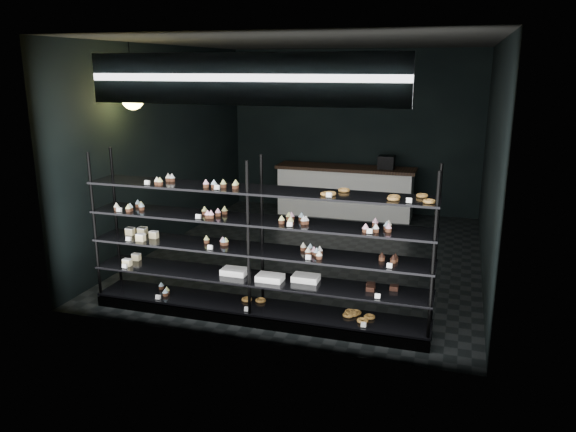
% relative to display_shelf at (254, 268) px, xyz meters
% --- Properties ---
extents(room, '(5.01, 6.01, 3.20)m').
position_rel_display_shelf_xyz_m(room, '(0.08, 2.45, 0.97)').
color(room, black).
rests_on(room, ground).
extents(display_shelf, '(4.00, 0.50, 1.91)m').
position_rel_display_shelf_xyz_m(display_shelf, '(0.00, 0.00, 0.00)').
color(display_shelf, black).
rests_on(display_shelf, room).
extents(signage, '(3.30, 0.05, 0.50)m').
position_rel_display_shelf_xyz_m(signage, '(0.08, -0.48, 2.12)').
color(signage, '#0B143A').
rests_on(signage, room).
extents(pendant_lamp, '(0.30, 0.30, 0.88)m').
position_rel_display_shelf_xyz_m(pendant_lamp, '(-2.08, 1.00, 1.82)').
color(pendant_lamp, black).
rests_on(pendant_lamp, room).
extents(service_counter, '(2.70, 0.65, 1.23)m').
position_rel_display_shelf_xyz_m(service_counter, '(0.05, 4.95, -0.13)').
color(service_counter, silver).
rests_on(service_counter, room).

